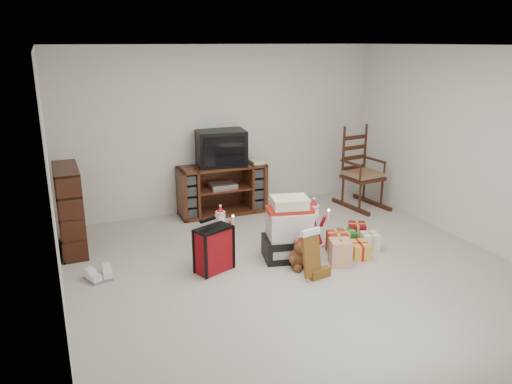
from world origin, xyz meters
TOP-DOWN VIEW (x-y plane):
  - room at (0.00, 0.00)m, footprint 5.01×5.01m
  - tv_stand at (-0.11, 2.23)m, footprint 1.33×0.49m
  - bookshelf at (-2.32, 1.65)m, footprint 0.29×0.88m
  - rocking_chair at (2.04, 1.74)m, footprint 0.64×0.94m
  - gift_pile at (0.08, 0.34)m, footprint 0.69×0.56m
  - red_suitcase at (-0.87, 0.36)m, footprint 0.46×0.35m
  - stocking at (0.06, -0.25)m, footprint 0.29×0.17m
  - teddy_bear at (0.07, 0.06)m, footprint 0.24×0.21m
  - santa_figurine at (0.54, 0.57)m, footprint 0.31×0.30m
  - mrs_claus_figurine at (-0.57, 1.00)m, footprint 0.27×0.26m
  - sneaker_pair at (-2.11, 0.67)m, footprint 0.33×0.28m
  - gift_cluster at (0.91, 0.24)m, footprint 0.75×1.04m
  - crt_television at (-0.11, 2.26)m, footprint 0.78×0.61m

SIDE VIEW (x-z plane):
  - sneaker_pair at x=-2.11m, z-range 0.00..0.09m
  - gift_cluster at x=0.91m, z-range 0.00..0.26m
  - teddy_bear at x=0.07m, z-range -0.02..0.33m
  - mrs_claus_figurine at x=-0.57m, z-range -0.06..0.49m
  - santa_figurine at x=0.54m, z-range -0.07..0.56m
  - red_suitcase at x=-0.87m, z-range -0.04..0.58m
  - stocking at x=0.06m, z-range 0.00..0.59m
  - gift_pile at x=0.08m, z-range -0.05..0.71m
  - tv_stand at x=-0.11m, z-range 0.00..0.76m
  - rocking_chair at x=2.04m, z-range -0.21..1.12m
  - bookshelf at x=-2.32m, z-range -0.02..1.06m
  - crt_television at x=-0.11m, z-range 0.75..1.28m
  - room at x=0.00m, z-range -0.01..2.51m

